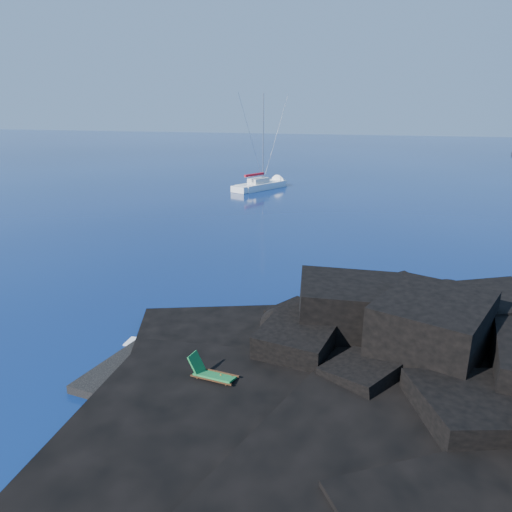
# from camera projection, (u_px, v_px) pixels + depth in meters

# --- Properties ---
(ground) EXTENTS (400.00, 400.00, 0.00)m
(ground) POSITION_uv_depth(u_px,v_px,m) (99.00, 369.00, 21.47)
(ground) COLOR #04113B
(ground) RESTS_ON ground
(headland) EXTENTS (24.00, 24.00, 3.60)m
(headland) POSITION_uv_depth(u_px,v_px,m) (415.00, 382.00, 20.44)
(headland) COLOR black
(headland) RESTS_ON ground
(beach) EXTENTS (9.08, 6.86, 0.70)m
(beach) POSITION_uv_depth(u_px,v_px,m) (199.00, 380.00, 20.62)
(beach) COLOR black
(beach) RESTS_ON ground
(surf_foam) EXTENTS (10.00, 8.00, 0.06)m
(surf_foam) POSITION_uv_depth(u_px,v_px,m) (246.00, 336.00, 24.59)
(surf_foam) COLOR white
(surf_foam) RESTS_ON ground
(sailboat) EXTENTS (7.17, 12.20, 12.78)m
(sailboat) POSITION_uv_depth(u_px,v_px,m) (261.00, 189.00, 69.11)
(sailboat) COLOR white
(sailboat) RESTS_ON ground
(deck_chair) EXTENTS (1.91, 0.98, 1.26)m
(deck_chair) POSITION_uv_depth(u_px,v_px,m) (215.00, 370.00, 19.42)
(deck_chair) COLOR #197335
(deck_chair) RESTS_ON beach
(towel) EXTENTS (2.29, 2.01, 0.06)m
(towel) POSITION_uv_depth(u_px,v_px,m) (224.00, 374.00, 20.37)
(towel) COLOR silver
(towel) RESTS_ON beach
(sunbather) EXTENTS (1.65, 1.32, 0.23)m
(sunbather) POSITION_uv_depth(u_px,v_px,m) (224.00, 370.00, 20.33)
(sunbather) COLOR tan
(sunbather) RESTS_ON towel
(marker_cone) EXTENTS (0.40, 0.40, 0.50)m
(marker_cone) POSITION_uv_depth(u_px,v_px,m) (221.00, 379.00, 19.54)
(marker_cone) COLOR orange
(marker_cone) RESTS_ON beach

